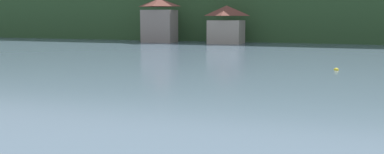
# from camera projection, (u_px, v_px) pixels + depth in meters

# --- Properties ---
(wooded_hillside) EXTENTS (352.00, 72.55, 35.62)m
(wooded_hillside) POSITION_uv_depth(u_px,v_px,m) (369.00, 10.00, 115.81)
(wooded_hillside) COLOR #2D4C28
(wooded_hillside) RESTS_ON ground_plane
(shore_building_west) EXTENTS (6.85, 4.90, 8.97)m
(shore_building_west) POSITION_uv_depth(u_px,v_px,m) (159.00, 21.00, 86.27)
(shore_building_west) COLOR gray
(shore_building_west) RESTS_ON ground_plane
(shore_building_westcentral) EXTENTS (6.70, 6.07, 7.45)m
(shore_building_westcentral) POSITION_uv_depth(u_px,v_px,m) (226.00, 25.00, 82.27)
(shore_building_westcentral) COLOR gray
(shore_building_westcentral) RESTS_ON ground_plane
(mooring_buoy_near) EXTENTS (0.49, 0.49, 0.49)m
(mooring_buoy_near) POSITION_uv_depth(u_px,v_px,m) (336.00, 70.00, 40.56)
(mooring_buoy_near) COLOR yellow
(mooring_buoy_near) RESTS_ON ground_plane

